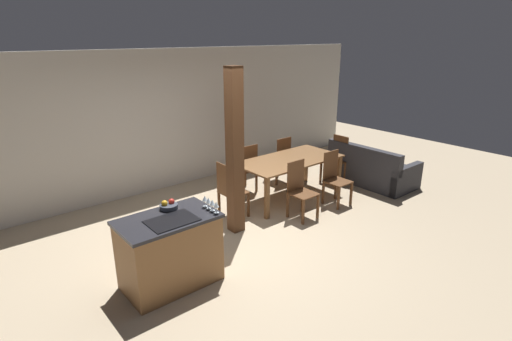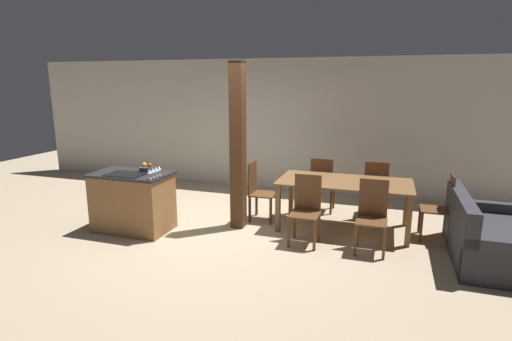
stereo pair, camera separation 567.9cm
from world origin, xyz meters
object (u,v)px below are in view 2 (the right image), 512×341
object	(u,v)px
fruit_bowl	(147,168)
wine_glass_near	(149,172)
dining_chair_head_end	(259,190)
dining_chair_foot_end	(441,206)
wine_glass_end	(159,168)
dining_table	(344,187)
wine_glass_middle	(153,170)
wine_glass_far	(156,169)
dining_chair_far_left	(322,184)
timber_post	(238,147)
dining_chair_near_left	(306,209)
kitchen_island	(133,201)
dining_chair_far_right	(376,188)
couch	(486,239)
dining_chair_near_right	(372,215)

from	to	relation	value
fruit_bowl	wine_glass_near	world-z (taller)	wine_glass_near
dining_chair_head_end	dining_chair_foot_end	bearing A→B (deg)	-90.00
wine_glass_end	dining_table	size ratio (longest dim) A/B	0.07
wine_glass_middle	wine_glass_far	size ratio (longest dim) A/B	1.00
wine_glass_middle	dining_chair_far_left	xyz separation A→B (m)	(2.10, 1.98, -0.52)
wine_glass_end	timber_post	bearing A→B (deg)	34.45
dining_table	dining_chair_near_left	distance (m)	0.87
kitchen_island	dining_chair_far_left	distance (m)	3.16
wine_glass_near	dining_chair_near_left	world-z (taller)	wine_glass_near
dining_chair_far_right	dining_chair_head_end	distance (m)	1.96
wine_glass_near	dining_table	distance (m)	2.90
wine_glass_near	wine_glass_middle	distance (m)	0.08
kitchen_island	wine_glass_near	bearing A→B (deg)	-28.77
dining_chair_far_right	couch	distance (m)	1.91
fruit_bowl	dining_table	world-z (taller)	fruit_bowl
dining_chair_near_left	timber_post	size ratio (longest dim) A/B	0.38
dining_chair_head_end	couch	world-z (taller)	dining_chair_head_end
wine_glass_near	dining_chair_far_right	xyz separation A→B (m)	(2.99, 2.06, -0.52)
fruit_bowl	dining_chair_near_right	world-z (taller)	fruit_bowl
dining_table	wine_glass_near	bearing A→B (deg)	-152.19
wine_glass_near	dining_chair_far_right	bearing A→B (deg)	34.58
dining_chair_near_left	dining_chair_near_right	distance (m)	0.89
dining_chair_near_right	dining_chair_head_end	world-z (taller)	same
wine_glass_near	dining_chair_far_right	distance (m)	3.67
wine_glass_far	wine_glass_end	distance (m)	0.08
wine_glass_middle	dining_chair_head_end	size ratio (longest dim) A/B	0.15
wine_glass_middle	wine_glass_end	world-z (taller)	same
dining_chair_near_left	dining_chair_head_end	bearing A→B (deg)	142.16
wine_glass_far	dining_table	xyz separation A→B (m)	(2.54, 1.18, -0.34)
dining_chair_foot_end	wine_glass_near	bearing A→B (deg)	-71.09
dining_table	dining_chair_far_right	xyz separation A→B (m)	(0.45, 0.72, -0.17)
dining_table	dining_chair_near_left	bearing A→B (deg)	-121.86
wine_glass_far	dining_chair_near_right	world-z (taller)	wine_glass_far
wine_glass_middle	dining_chair_far_left	distance (m)	2.93
dining_table	wine_glass_middle	bearing A→B (deg)	-153.66
wine_glass_middle	dining_chair_head_end	distance (m)	1.79
dining_chair_near_right	dining_table	bearing A→B (deg)	121.86
dining_chair_head_end	wine_glass_middle	bearing A→B (deg)	137.12
wine_glass_near	kitchen_island	bearing A→B (deg)	151.23
fruit_bowl	dining_chair_far_right	xyz separation A→B (m)	(3.36, 1.57, -0.45)
dining_table	dining_chair_far_left	distance (m)	0.87
wine_glass_middle	timber_post	world-z (taller)	timber_post
dining_table	timber_post	bearing A→B (deg)	-164.79
dining_chair_near_right	dining_chair_far_right	xyz separation A→B (m)	(0.00, 1.44, 0.00)
wine_glass_middle	dining_table	distance (m)	2.86
wine_glass_near	dining_chair_head_end	bearing A→B (deg)	48.93
kitchen_island	dining_chair_near_left	xyz separation A→B (m)	(2.60, 0.34, 0.04)
dining_chair_near_right	dining_chair_foot_end	xyz separation A→B (m)	(0.93, 0.72, 0.00)
dining_chair_foot_end	dining_chair_far_right	bearing A→B (deg)	-127.84
wine_glass_far	wine_glass_middle	bearing A→B (deg)	-90.00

